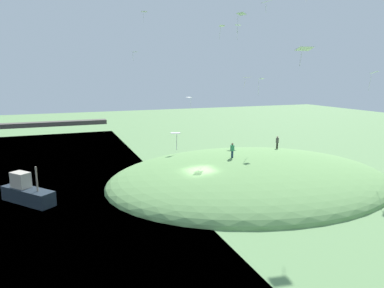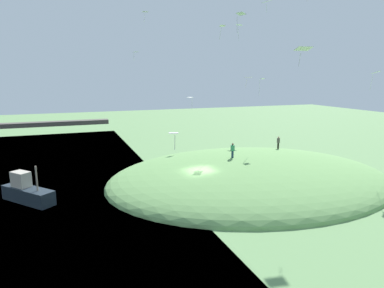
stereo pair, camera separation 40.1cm
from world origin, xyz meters
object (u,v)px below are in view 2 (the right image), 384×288
object	(u,v)px
kite_6	(376,73)
kite_3	(174,134)
person_walking_path	(278,141)
kite_12	(240,15)
kite_4	(267,2)
mooring_post	(196,209)
kite_9	(262,80)
kite_10	(190,98)
person_near_shore	(233,149)
boat_on_lake	(27,192)
kite_8	(239,26)
kite_5	(248,78)
kite_1	(222,27)
kite_11	(136,52)
kite_0	(145,12)
kite_2	(303,49)

from	to	relation	value
kite_6	kite_3	bearing A→B (deg)	-166.99
person_walking_path	kite_12	xyz separation A→B (m)	(-11.07, -9.50, 12.99)
kite_4	person_walking_path	bearing A→B (deg)	36.42
kite_6	mooring_post	xyz separation A→B (m)	(-21.97, -4.02, -10.55)
kite_9	kite_10	size ratio (longest dim) A/B	1.30
person_near_shore	kite_6	world-z (taller)	kite_6
kite_4	kite_10	xyz separation A→B (m)	(-4.63, 10.43, -10.42)
kite_9	kite_12	distance (m)	14.20
person_near_shore	kite_4	bearing A→B (deg)	91.06
kite_3	boat_on_lake	bearing A→B (deg)	137.47
kite_9	mooring_post	xyz separation A→B (m)	(-13.52, -12.70, -9.71)
kite_9	kite_8	bearing A→B (deg)	92.72
kite_5	kite_10	xyz separation A→B (m)	(-9.00, -0.47, -2.66)
kite_1	kite_11	bearing A→B (deg)	142.59
kite_4	kite_8	size ratio (longest dim) A/B	0.58
kite_9	kite_11	distance (m)	15.51
kite_11	boat_on_lake	bearing A→B (deg)	-140.79
person_near_shore	kite_8	distance (m)	18.29
boat_on_lake	kite_3	world-z (taller)	kite_3
kite_0	mooring_post	distance (m)	26.20
kite_9	mooring_post	size ratio (longest dim) A/B	1.96
kite_0	kite_8	bearing A→B (deg)	-3.98
boat_on_lake	kite_8	world-z (taller)	kite_8
kite_1	kite_8	xyz separation A→B (m)	(5.85, 6.99, 1.35)
person_near_shore	kite_11	distance (m)	16.20
mooring_post	kite_0	bearing A→B (deg)	87.57
kite_11	kite_4	bearing A→B (deg)	-36.19
boat_on_lake	kite_4	size ratio (longest dim) A/B	4.25
kite_2	kite_8	distance (m)	22.40
kite_3	kite_12	bearing A→B (deg)	31.01
kite_6	kite_10	xyz separation A→B (m)	(-15.32, 15.19, -3.17)
kite_2	kite_11	xyz separation A→B (m)	(-7.94, 20.33, 0.87)
kite_12	boat_on_lake	bearing A→B (deg)	163.70
kite_6	kite_11	bearing A→B (deg)	149.16
boat_on_lake	kite_6	distance (m)	36.35
person_near_shore	person_walking_path	distance (m)	9.42
kite_2	mooring_post	distance (m)	14.31
person_walking_path	kite_5	xyz separation A→B (m)	(-0.37, 7.41, 7.88)
person_walking_path	kite_5	size ratio (longest dim) A/B	1.07
boat_on_lake	kite_11	xyz separation A→B (m)	(11.88, 9.69, 12.64)
kite_6	kite_8	world-z (taller)	kite_8
kite_10	kite_11	distance (m)	9.46
person_walking_path	mooring_post	world-z (taller)	person_walking_path
person_near_shore	kite_12	xyz separation A→B (m)	(-2.51, -5.58, 12.57)
kite_0	kite_12	distance (m)	17.14
mooring_post	kite_9	bearing A→B (deg)	43.21
mooring_post	kite_8	bearing A→B (deg)	54.12
person_walking_path	kite_1	distance (m)	15.84
kite_11	person_near_shore	bearing A→B (deg)	-48.24
kite_0	kite_9	distance (m)	16.41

